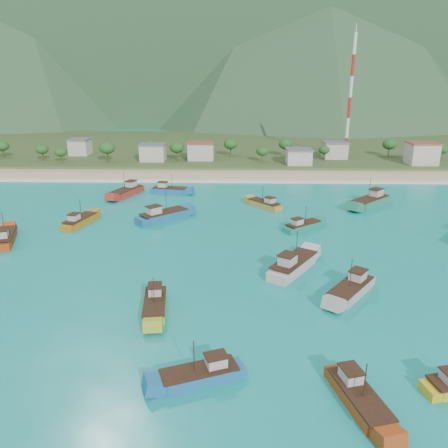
{
  "coord_description": "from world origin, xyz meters",
  "views": [
    {
      "loc": [
        2.74,
        -69.23,
        32.47
      ],
      "look_at": [
        0.64,
        18.0,
        3.0
      ],
      "focal_mm": 35.0,
      "sensor_mm": 36.0,
      "label": 1
    }
  ],
  "objects_px": {
    "boat_0": "(358,398)",
    "boat_18": "(201,376)",
    "boat_6": "(155,306)",
    "boat_24": "(265,205)",
    "boat_8": "(127,192)",
    "boat_11": "(351,290)",
    "boat_2": "(169,191)",
    "boat_7": "(5,238)",
    "boat_17": "(370,202)",
    "boat_21": "(163,216)",
    "boat_12": "(80,221)",
    "radio_tower": "(350,97)",
    "boat_5": "(293,266)",
    "boat_14": "(303,227)"
  },
  "relations": [
    {
      "from": "boat_7",
      "to": "boat_18",
      "type": "height_order",
      "value": "boat_7"
    },
    {
      "from": "boat_0",
      "to": "boat_6",
      "type": "height_order",
      "value": "boat_6"
    },
    {
      "from": "boat_2",
      "to": "boat_24",
      "type": "relative_size",
      "value": 1.16
    },
    {
      "from": "boat_7",
      "to": "boat_17",
      "type": "relative_size",
      "value": 0.93
    },
    {
      "from": "boat_8",
      "to": "boat_11",
      "type": "bearing_deg",
      "value": 151.06
    },
    {
      "from": "boat_2",
      "to": "boat_8",
      "type": "xyz_separation_m",
      "value": [
        -11.9,
        -2.7,
        0.18
      ]
    },
    {
      "from": "boat_17",
      "to": "boat_24",
      "type": "relative_size",
      "value": 1.31
    },
    {
      "from": "boat_6",
      "to": "boat_7",
      "type": "distance_m",
      "value": 44.7
    },
    {
      "from": "boat_0",
      "to": "boat_12",
      "type": "xyz_separation_m",
      "value": [
        -48.81,
        57.4,
        0.05
      ]
    },
    {
      "from": "boat_17",
      "to": "boat_11",
      "type": "bearing_deg",
      "value": 116.7
    },
    {
      "from": "boat_0",
      "to": "boat_12",
      "type": "bearing_deg",
      "value": -64.49
    },
    {
      "from": "boat_2",
      "to": "boat_24",
      "type": "bearing_deg",
      "value": 72.97
    },
    {
      "from": "boat_24",
      "to": "boat_17",
      "type": "bearing_deg",
      "value": -37.04
    },
    {
      "from": "boat_2",
      "to": "boat_6",
      "type": "bearing_deg",
      "value": 16.53
    },
    {
      "from": "boat_12",
      "to": "boat_21",
      "type": "distance_m",
      "value": 19.13
    },
    {
      "from": "boat_2",
      "to": "boat_11",
      "type": "height_order",
      "value": "boat_11"
    },
    {
      "from": "boat_0",
      "to": "boat_18",
      "type": "bearing_deg",
      "value": -26.08
    },
    {
      "from": "boat_8",
      "to": "boat_21",
      "type": "height_order",
      "value": "boat_21"
    },
    {
      "from": "boat_7",
      "to": "boat_8",
      "type": "bearing_deg",
      "value": 47.49
    },
    {
      "from": "boat_18",
      "to": "boat_12",
      "type": "bearing_deg",
      "value": 9.83
    },
    {
      "from": "boat_7",
      "to": "boat_24",
      "type": "relative_size",
      "value": 1.22
    },
    {
      "from": "boat_12",
      "to": "boat_11",
      "type": "bearing_deg",
      "value": -15.94
    },
    {
      "from": "radio_tower",
      "to": "boat_17",
      "type": "relative_size",
      "value": 3.64
    },
    {
      "from": "radio_tower",
      "to": "boat_24",
      "type": "relative_size",
      "value": 4.79
    },
    {
      "from": "boat_0",
      "to": "boat_7",
      "type": "bearing_deg",
      "value": -51.95
    },
    {
      "from": "radio_tower",
      "to": "boat_14",
      "type": "height_order",
      "value": "radio_tower"
    },
    {
      "from": "boat_17",
      "to": "boat_21",
      "type": "distance_m",
      "value": 54.64
    },
    {
      "from": "boat_11",
      "to": "boat_24",
      "type": "distance_m",
      "value": 49.37
    },
    {
      "from": "boat_11",
      "to": "boat_12",
      "type": "bearing_deg",
      "value": 6.7
    },
    {
      "from": "boat_5",
      "to": "boat_8",
      "type": "height_order",
      "value": "boat_5"
    },
    {
      "from": "boat_7",
      "to": "boat_11",
      "type": "height_order",
      "value": "boat_7"
    },
    {
      "from": "boat_8",
      "to": "boat_11",
      "type": "distance_m",
      "value": 77.29
    },
    {
      "from": "boat_7",
      "to": "boat_17",
      "type": "height_order",
      "value": "boat_17"
    },
    {
      "from": "boat_21",
      "to": "boat_7",
      "type": "bearing_deg",
      "value": -105.08
    },
    {
      "from": "boat_2",
      "to": "boat_5",
      "type": "bearing_deg",
      "value": 39.07
    },
    {
      "from": "boat_6",
      "to": "boat_2",
      "type": "bearing_deg",
      "value": -90.75
    },
    {
      "from": "boat_6",
      "to": "boat_24",
      "type": "bearing_deg",
      "value": -117.04
    },
    {
      "from": "boat_18",
      "to": "boat_24",
      "type": "height_order",
      "value": "boat_24"
    },
    {
      "from": "radio_tower",
      "to": "boat_17",
      "type": "xyz_separation_m",
      "value": [
        -8.72,
        -65.26,
        -23.86
      ]
    },
    {
      "from": "boat_5",
      "to": "boat_6",
      "type": "bearing_deg",
      "value": -113.69
    },
    {
      "from": "boat_11",
      "to": "boat_7",
      "type": "bearing_deg",
      "value": 20.14
    },
    {
      "from": "radio_tower",
      "to": "boat_11",
      "type": "bearing_deg",
      "value": -102.83
    },
    {
      "from": "boat_7",
      "to": "boat_8",
      "type": "height_order",
      "value": "boat_8"
    },
    {
      "from": "boat_18",
      "to": "boat_8",
      "type": "bearing_deg",
      "value": -2.1
    },
    {
      "from": "boat_5",
      "to": "boat_14",
      "type": "bearing_deg",
      "value": 110.95
    },
    {
      "from": "boat_7",
      "to": "boat_14",
      "type": "height_order",
      "value": "boat_7"
    },
    {
      "from": "boat_14",
      "to": "boat_18",
      "type": "height_order",
      "value": "boat_18"
    },
    {
      "from": "boat_12",
      "to": "boat_17",
      "type": "xyz_separation_m",
      "value": [
        71.75,
        17.01,
        0.36
      ]
    },
    {
      "from": "boat_12",
      "to": "boat_14",
      "type": "bearing_deg",
      "value": 13.01
    },
    {
      "from": "boat_2",
      "to": "boat_11",
      "type": "distance_m",
      "value": 72.57
    }
  ]
}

